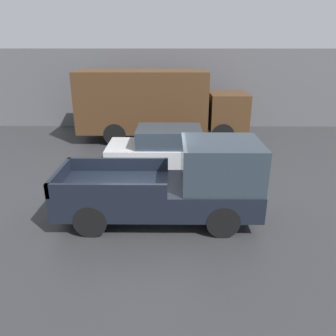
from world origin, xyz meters
TOP-DOWN VIEW (x-y plane):
  - ground_plane at (0.00, 0.00)m, footprint 60.00×60.00m
  - building_wall at (0.00, 9.65)m, footprint 28.00×0.15m
  - pickup_truck at (1.00, -0.96)m, footprint 5.23×1.95m
  - car at (0.67, 2.65)m, footprint 4.23×1.95m
  - delivery_truck at (0.10, 6.89)m, footprint 7.99×2.34m

SIDE VIEW (x-z plane):
  - ground_plane at x=0.00m, z-range 0.00..0.00m
  - car at x=0.67m, z-range 0.01..1.65m
  - pickup_truck at x=1.00m, z-range -0.07..2.11m
  - delivery_truck at x=0.10m, z-range 0.13..3.43m
  - building_wall at x=0.00m, z-range 0.00..4.20m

